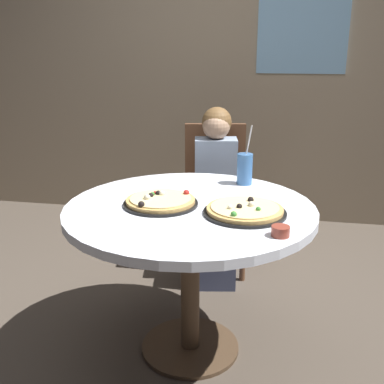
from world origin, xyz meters
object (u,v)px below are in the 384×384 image
diner_child (216,205)px  sauce_bowl (280,231)px  chair_wooden (215,189)px  pizza_veggie (160,201)px  soda_cup (245,169)px  dining_table (190,228)px  pizza_cheese (245,210)px

diner_child → sauce_bowl: 1.17m
diner_child → chair_wooden: bearing=98.9°
diner_child → pizza_veggie: diner_child is taller
chair_wooden → soda_cup: size_ratio=3.09×
soda_cup → dining_table: bearing=-118.6°
pizza_veggie → soda_cup: size_ratio=1.10×
diner_child → pizza_veggie: 0.86m
dining_table → pizza_veggie: pizza_veggie is taller
pizza_cheese → soda_cup: (-0.04, 0.45, 0.06)m
chair_wooden → soda_cup: 0.70m
pizza_cheese → soda_cup: soda_cup is taller
chair_wooden → pizza_veggie: chair_wooden is taller
sauce_bowl → soda_cup: bearing=105.6°
chair_wooden → diner_child: (0.03, -0.18, -0.05)m
pizza_cheese → soda_cup: 0.46m
diner_child → pizza_cheese: bearing=-74.5°
dining_table → diner_child: (0.01, 0.79, -0.16)m
soda_cup → sauce_bowl: (0.19, -0.67, -0.06)m
soda_cup → sauce_bowl: bearing=-74.4°
dining_table → soda_cup: size_ratio=3.68×
pizza_cheese → chair_wooden: bearing=104.4°
pizza_veggie → soda_cup: soda_cup is taller
diner_child → sauce_bowl: diner_child is taller
pizza_veggie → sauce_bowl: bearing=-26.6°
chair_wooden → pizza_cheese: 1.09m
pizza_cheese → dining_table: bearing=166.6°
diner_child → soda_cup: diner_child is taller
chair_wooden → dining_table: bearing=-89.1°
pizza_veggie → sauce_bowl: pizza_veggie is taller
pizza_veggie → soda_cup: (0.35, 0.40, 0.06)m
diner_child → pizza_veggie: size_ratio=3.20×
dining_table → chair_wooden: (-0.02, 0.97, -0.11)m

